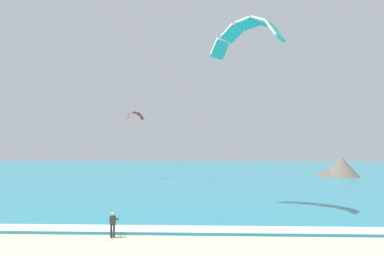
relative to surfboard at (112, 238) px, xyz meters
The scene contains 7 objects.
sea 60.84m from the surfboard, 86.86° to the left, with size 200.00×120.00×0.20m, color teal.
surf_foam 3.77m from the surfboard, 27.63° to the left, with size 200.00×1.95×0.04m, color white.
surfboard is the anchor object (origin of this frame).
kitesurfer 0.91m from the surfboard, 78.54° to the left, with size 0.59×0.59×1.69m.
kite_primary 21.21m from the surfboard, 41.65° to the left, with size 13.09×11.82×16.62m.
kite_distant 42.73m from the surfboard, 99.71° to the left, with size 2.88×3.64×1.50m.
headland_right 57.08m from the surfboard, 55.24° to the left, with size 8.94×8.84×4.30m.
Camera 1 is at (2.75, -9.04, 5.92)m, focal length 32.08 mm.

